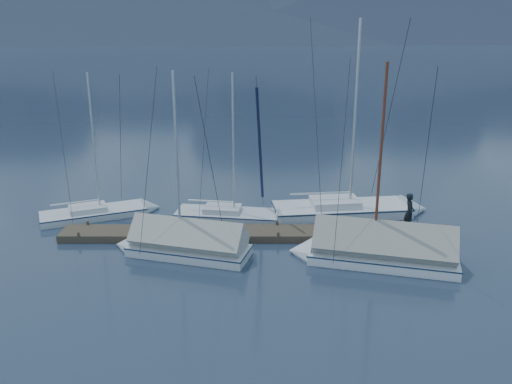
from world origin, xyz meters
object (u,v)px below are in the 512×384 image
(sailboat_covered_near, at_px, (370,251))
(sailboat_open_right, at_px, (360,210))
(person, at_px, (409,212))
(sailboat_open_left, at_px, (109,212))
(sailboat_covered_far, at_px, (178,245))
(sailboat_open_mid, at_px, (243,217))

(sailboat_covered_near, bearing_deg, sailboat_open_right, 83.45)
(person, bearing_deg, sailboat_open_left, 87.84)
(sailboat_open_left, relative_size, person, 4.50)
(sailboat_covered_far, bearing_deg, sailboat_open_left, 131.49)
(sailboat_open_right, relative_size, sailboat_covered_near, 1.18)
(sailboat_open_right, bearing_deg, sailboat_open_mid, -172.07)
(sailboat_covered_near, height_order, person, sailboat_covered_near)
(sailboat_open_right, distance_m, person, 3.63)
(sailboat_open_left, xyz_separation_m, sailboat_open_right, (12.99, 0.20, 0.05))
(sailboat_open_left, relative_size, sailboat_open_right, 0.75)
(sailboat_covered_near, bearing_deg, person, 49.36)
(sailboat_open_mid, bearing_deg, person, -16.12)
(sailboat_open_right, xyz_separation_m, sailboat_covered_near, (-0.66, -5.75, 0.27))
(sailboat_open_left, relative_size, sailboat_covered_near, 0.88)
(sailboat_open_mid, distance_m, sailboat_open_right, 6.15)
(sailboat_open_mid, distance_m, sailboat_covered_far, 4.94)
(sailboat_open_mid, height_order, sailboat_open_right, sailboat_open_right)
(sailboat_open_left, distance_m, sailboat_open_mid, 6.94)
(person, bearing_deg, sailboat_covered_far, 109.48)
(sailboat_covered_far, xyz_separation_m, person, (10.38, 1.93, 0.81))
(sailboat_open_left, height_order, sailboat_open_mid, sailboat_open_mid)
(sailboat_open_left, distance_m, sailboat_covered_far, 6.42)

